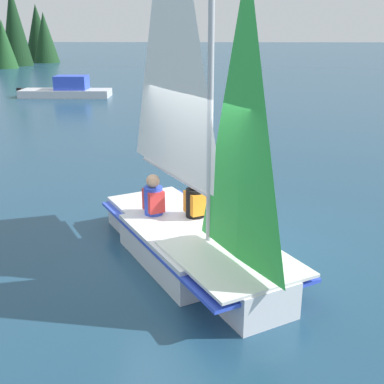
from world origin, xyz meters
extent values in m
plane|color=navy|center=(0.00, 0.00, 0.00)|extent=(260.00, 260.00, 0.00)
cube|color=silver|center=(0.00, 0.00, 0.25)|extent=(2.67, 2.42, 0.49)
cube|color=silver|center=(-1.36, -0.78, 0.25)|extent=(1.22, 1.18, 0.49)
cube|color=silver|center=(1.36, 0.78, 0.25)|extent=(1.44, 1.58, 0.49)
cube|color=blue|center=(0.00, 0.00, 0.41)|extent=(4.18, 3.29, 0.05)
cube|color=silver|center=(-0.96, -0.55, 0.51)|extent=(2.26, 2.11, 0.04)
cylinder|color=#B7B7BC|center=(-0.44, -0.25, 3.14)|extent=(0.08, 0.08, 5.28)
cylinder|color=#B7B7BC|center=(0.55, 0.32, 1.19)|extent=(2.00, 1.19, 0.07)
pyramid|color=white|center=(0.55, 0.32, 3.44)|extent=(1.89, 1.12, 4.44)
pyramid|color=green|center=(-1.09, -0.63, 2.36)|extent=(1.20, 0.72, 3.53)
cube|color=black|center=(1.81, 1.04, 0.17)|extent=(0.08, 0.07, 0.35)
cube|color=black|center=(0.56, -0.03, 0.23)|extent=(0.36, 0.35, 0.45)
cylinder|color=black|center=(0.56, -0.03, 0.71)|extent=(0.41, 0.41, 0.50)
cube|color=orange|center=(0.56, -0.03, 0.73)|extent=(0.42, 0.40, 0.35)
sphere|color=brown|center=(0.56, -0.03, 1.05)|extent=(0.22, 0.22, 0.22)
cube|color=black|center=(0.64, 0.65, 0.23)|extent=(0.36, 0.35, 0.45)
cylinder|color=blue|center=(0.64, 0.65, 0.71)|extent=(0.41, 0.41, 0.50)
cube|color=red|center=(0.64, 0.65, 0.73)|extent=(0.42, 0.40, 0.35)
sphere|color=tan|center=(0.64, 0.65, 1.05)|extent=(0.22, 0.22, 0.22)
cube|color=silver|center=(18.43, 7.21, 0.19)|extent=(1.62, 4.61, 0.38)
cube|color=blue|center=(18.44, 6.87, 0.73)|extent=(1.25, 1.63, 0.70)
cube|color=black|center=(18.39, 9.62, 0.23)|extent=(0.24, 0.24, 0.46)
cone|color=#1E4C23|center=(37.41, 18.06, 2.09)|extent=(2.19, 2.19, 4.19)
cone|color=#143319|center=(40.91, 18.29, 3.66)|extent=(2.91, 2.91, 7.31)
cone|color=#193D1E|center=(45.29, 16.89, 2.52)|extent=(2.69, 2.69, 5.05)
cone|color=#143319|center=(48.10, 18.57, 2.98)|extent=(3.18, 3.18, 5.96)
camera|label=1|loc=(-6.64, -0.23, 3.35)|focal=45.00mm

